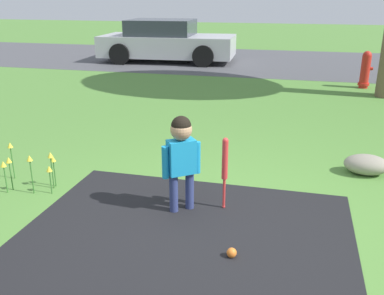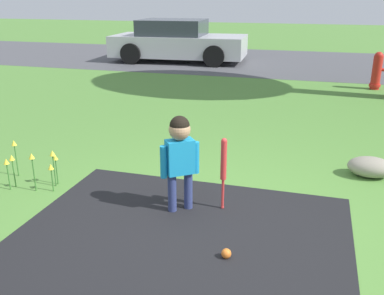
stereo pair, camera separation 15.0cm
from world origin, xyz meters
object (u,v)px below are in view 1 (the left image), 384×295
baseball_bat (225,163)px  child (181,151)px  fire_hydrant (365,70)px  parked_car (167,42)px  sports_ball (232,253)px

baseball_bat → child: bearing=-160.9°
child → baseball_bat: child is taller
fire_hydrant → baseball_bat: bearing=-107.3°
fire_hydrant → parked_car: 6.20m
sports_ball → parked_car: 10.78m
child → sports_ball: child is taller
baseball_bat → parked_car: size_ratio=0.17×
baseball_bat → parked_car: bearing=110.7°
child → fire_hydrant: child is taller
child → sports_ball: 1.07m
child → baseball_bat: bearing=-18.4°
baseball_bat → sports_ball: 0.94m
child → parked_car: parked_car is taller
child → baseball_bat: size_ratio=1.30×
child → fire_hydrant: (2.40, 6.60, -0.21)m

